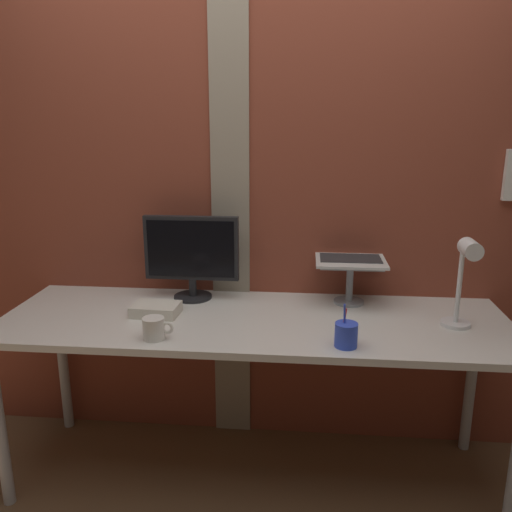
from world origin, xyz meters
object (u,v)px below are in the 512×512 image
(laptop, at_px, (350,245))
(coffee_mug, at_px, (154,328))
(desk_lamp, at_px, (465,274))
(pen_cup, at_px, (346,335))
(monitor, at_px, (192,252))

(laptop, relative_size, coffee_mug, 2.71)
(desk_lamp, height_order, pen_cup, desk_lamp)
(pen_cup, bearing_deg, laptop, 85.14)
(desk_lamp, bearing_deg, laptop, 139.13)
(laptop, xyz_separation_m, pen_cup, (-0.05, -0.56, -0.21))
(desk_lamp, height_order, coffee_mug, desk_lamp)
(monitor, relative_size, desk_lamp, 1.15)
(laptop, height_order, desk_lamp, laptop)
(coffee_mug, bearing_deg, desk_lamp, 9.41)
(monitor, relative_size, laptop, 1.34)
(pen_cup, xyz_separation_m, coffee_mug, (-0.74, -0.00, -0.00))
(monitor, distance_m, pen_cup, 0.86)
(laptop, xyz_separation_m, desk_lamp, (0.42, -0.36, -0.02))
(laptop, distance_m, coffee_mug, 0.99)
(pen_cup, height_order, coffee_mug, pen_cup)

